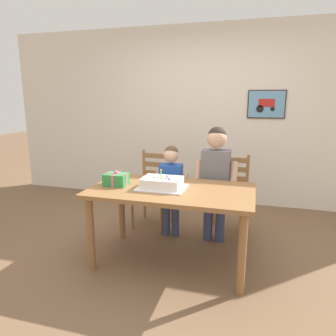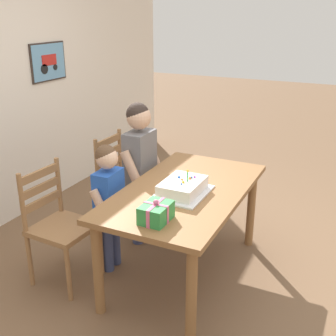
# 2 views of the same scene
# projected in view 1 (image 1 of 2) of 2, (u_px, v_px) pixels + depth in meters

# --- Properties ---
(ground_plane) EXTENTS (20.00, 20.00, 0.00)m
(ground_plane) POSITION_uv_depth(u_px,v_px,m) (172.00, 261.00, 3.03)
(ground_plane) COLOR brown
(back_wall) EXTENTS (6.40, 0.11, 2.60)m
(back_wall) POSITION_uv_depth(u_px,v_px,m) (207.00, 116.00, 4.60)
(back_wall) COLOR silver
(back_wall) RESTS_ON ground
(dining_table) EXTENTS (1.51, 0.85, 0.74)m
(dining_table) POSITION_uv_depth(u_px,v_px,m) (172.00, 199.00, 2.89)
(dining_table) COLOR olive
(dining_table) RESTS_ON ground
(birthday_cake) EXTENTS (0.44, 0.34, 0.19)m
(birthday_cake) POSITION_uv_depth(u_px,v_px,m) (162.00, 183.00, 2.86)
(birthday_cake) COLOR silver
(birthday_cake) RESTS_ON dining_table
(gift_box_red_large) EXTENTS (0.22, 0.17, 0.15)m
(gift_box_red_large) POSITION_uv_depth(u_px,v_px,m) (116.00, 179.00, 2.96)
(gift_box_red_large) COLOR #2D8E42
(gift_box_red_large) RESTS_ON dining_table
(chair_left) EXTENTS (0.44, 0.44, 0.92)m
(chair_left) POSITION_uv_depth(u_px,v_px,m) (154.00, 188.00, 3.83)
(chair_left) COLOR #996B42
(chair_left) RESTS_ON ground
(chair_right) EXTENTS (0.43, 0.43, 0.92)m
(chair_right) POSITION_uv_depth(u_px,v_px,m) (229.00, 195.00, 3.59)
(chair_right) COLOR #996B42
(chair_right) RESTS_ON ground
(child_older) EXTENTS (0.46, 0.26, 1.27)m
(child_older) POSITION_uv_depth(u_px,v_px,m) (216.00, 173.00, 3.31)
(child_older) COLOR #38426B
(child_older) RESTS_ON ground
(child_younger) EXTENTS (0.38, 0.22, 1.05)m
(child_younger) POSITION_uv_depth(u_px,v_px,m) (171.00, 182.00, 3.47)
(child_younger) COLOR #38426B
(child_younger) RESTS_ON ground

